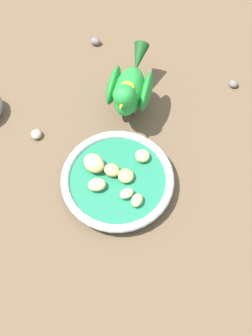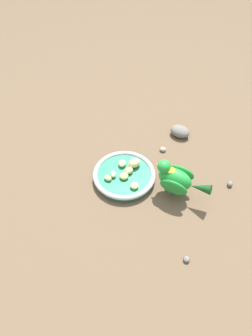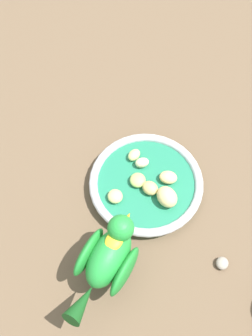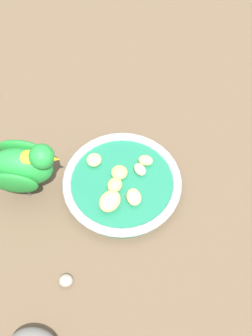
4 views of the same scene
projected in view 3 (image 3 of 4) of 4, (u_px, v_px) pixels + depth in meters
ground_plane at (146, 204)px, 0.78m from camera, size 4.00×4.00×0.00m
feeding_bowl at (146, 184)px, 0.78m from camera, size 0.20×0.20×0.03m
apple_piece_0 at (167, 197)px, 0.75m from camera, size 0.04×0.04×0.03m
apple_piece_1 at (140, 179)px, 0.77m from camera, size 0.04×0.04×0.02m
apple_piece_2 at (168, 177)px, 0.77m from camera, size 0.04×0.04×0.02m
apple_piece_3 at (115, 196)px, 0.76m from camera, size 0.03×0.03×0.02m
apple_piece_4 at (142, 163)px, 0.79m from camera, size 0.03×0.02×0.02m
apple_piece_5 at (150, 188)px, 0.76m from camera, size 0.03×0.04×0.02m
apple_piece_6 at (134, 155)px, 0.79m from camera, size 0.03×0.03×0.02m
parrot at (108, 258)px, 0.66m from camera, size 0.15×0.13×0.12m
pebble_2 at (222, 263)px, 0.72m from camera, size 0.03×0.03×0.01m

